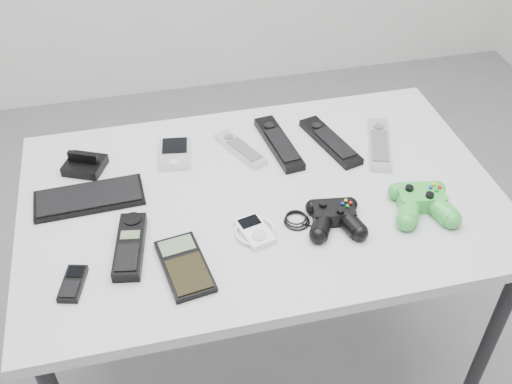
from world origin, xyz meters
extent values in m
plane|color=slate|center=(0.00, 0.00, 0.00)|extent=(3.50, 3.50, 0.00)
cube|color=#A6A6A9|center=(-0.09, -0.01, 0.73)|extent=(1.12, 0.72, 0.03)
cylinder|color=black|center=(0.42, -0.32, 0.36)|extent=(0.04, 0.04, 0.72)
cylinder|color=black|center=(-0.60, 0.30, 0.36)|extent=(0.04, 0.04, 0.72)
cylinder|color=black|center=(0.42, 0.30, 0.36)|extent=(0.04, 0.04, 0.72)
cube|color=black|center=(-0.49, 0.06, 0.76)|extent=(0.25, 0.12, 0.02)
cube|color=black|center=(-0.50, 0.18, 0.77)|extent=(0.12, 0.11, 0.05)
cube|color=silver|center=(-0.27, 0.18, 0.76)|extent=(0.09, 0.13, 0.02)
cube|color=silver|center=(-0.11, 0.16, 0.76)|extent=(0.11, 0.17, 0.02)
cube|color=black|center=(-0.01, 0.16, 0.76)|extent=(0.08, 0.24, 0.02)
cube|color=black|center=(0.13, 0.14, 0.76)|extent=(0.11, 0.23, 0.02)
cube|color=#B0B0B7|center=(0.25, 0.10, 0.76)|extent=(0.12, 0.22, 0.02)
cube|color=black|center=(-0.53, -0.20, 0.76)|extent=(0.06, 0.10, 0.02)
cube|color=black|center=(-0.41, -0.13, 0.76)|extent=(0.09, 0.19, 0.03)
cube|color=black|center=(-0.30, -0.20, 0.76)|extent=(0.11, 0.18, 0.02)
cube|color=white|center=(-0.14, -0.14, 0.76)|extent=(0.11, 0.11, 0.02)
camera|label=1|loc=(-0.35, -1.04, 1.68)|focal=42.00mm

